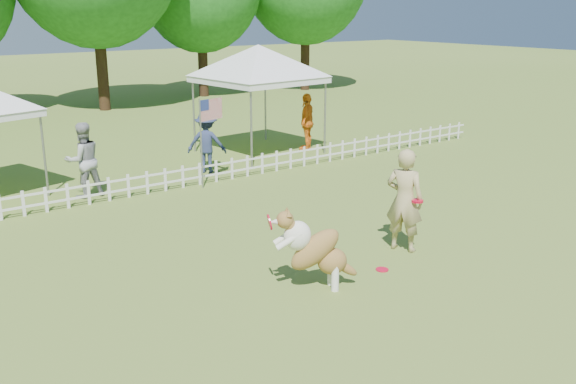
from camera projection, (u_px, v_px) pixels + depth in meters
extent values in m
plane|color=#506E22|center=(377.00, 271.00, 11.52)|extent=(120.00, 120.00, 0.00)
imported|color=tan|center=(405.00, 200.00, 12.26)|extent=(0.74, 0.87, 2.02)
cylinder|color=red|center=(382.00, 270.00, 11.55)|extent=(0.31, 0.31, 0.02)
imported|color=#949599|center=(83.00, 160.00, 15.77)|extent=(0.93, 0.73, 1.87)
imported|color=navy|center=(207.00, 143.00, 18.16)|extent=(1.27, 1.20, 1.72)
imported|color=orange|center=(307.00, 122.00, 21.02)|extent=(1.15, 1.03, 1.87)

